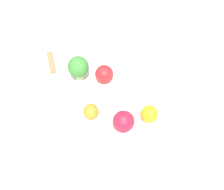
# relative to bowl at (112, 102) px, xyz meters

# --- Properties ---
(ground_plane) EXTENTS (6.00, 6.00, 0.00)m
(ground_plane) POSITION_rel_bowl_xyz_m (0.00, 0.00, -0.04)
(ground_plane) COLOR gray
(table_surface) EXTENTS (1.20, 1.20, 0.02)m
(table_surface) POSITION_rel_bowl_xyz_m (0.00, 0.00, -0.03)
(table_surface) COLOR #B2C6B2
(table_surface) RESTS_ON ground_plane
(bowl) EXTENTS (0.26, 0.26, 0.03)m
(bowl) POSITION_rel_bowl_xyz_m (0.00, 0.00, 0.00)
(bowl) COLOR white
(bowl) RESTS_ON table_surface
(broccoli) EXTENTS (0.05, 0.05, 0.07)m
(broccoli) POSITION_rel_bowl_xyz_m (0.05, 0.08, 0.06)
(broccoli) COLOR #99C17A
(broccoli) RESTS_ON bowl
(apple_red) EXTENTS (0.04, 0.04, 0.04)m
(apple_red) POSITION_rel_bowl_xyz_m (0.05, 0.02, 0.04)
(apple_red) COLOR red
(apple_red) RESTS_ON bowl
(apple_green) EXTENTS (0.05, 0.05, 0.05)m
(apple_green) POSITION_rel_bowl_xyz_m (-0.08, -0.02, 0.04)
(apple_green) COLOR maroon
(apple_green) RESTS_ON bowl
(orange_front) EXTENTS (0.04, 0.04, 0.04)m
(orange_front) POSITION_rel_bowl_xyz_m (-0.05, 0.05, 0.03)
(orange_front) COLOR orange
(orange_front) RESTS_ON bowl
(orange_back) EXTENTS (0.04, 0.04, 0.04)m
(orange_back) POSITION_rel_bowl_xyz_m (-0.06, -0.08, 0.04)
(orange_back) COLOR orange
(orange_back) RESTS_ON bowl
(spoon) EXTENTS (0.08, 0.04, 0.01)m
(spoon) POSITION_rel_bowl_xyz_m (0.14, 0.17, -0.01)
(spoon) COLOR olive
(spoon) RESTS_ON table_surface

